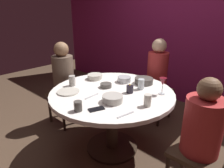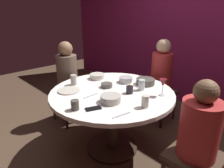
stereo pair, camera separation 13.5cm
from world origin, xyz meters
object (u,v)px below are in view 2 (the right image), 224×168
object	(u,v)px
seated_diner_back	(161,73)
bowl_small_white	(111,99)
candle_holder	(130,90)
bowl_sauce_side	(145,82)
cup_by_left_diner	(142,85)
dining_table	(112,104)
bowl_serving_large	(126,80)
bowl_rice_portion	(107,85)
cup_by_right_diner	(74,80)
cell_phone	(93,109)
cup_center_front	(145,101)
seated_diner_right	(199,132)
wine_glass	(163,84)
dinner_plate	(69,90)
seated_diner_left	(67,74)
cup_near_candle	(75,105)
bowl_salad_center	(97,76)

from	to	relation	value
seated_diner_back	bowl_small_white	world-z (taller)	seated_diner_back
candle_holder	bowl_sauce_side	xyz separation A→B (m)	(-0.04, 0.33, -0.01)
cup_by_left_diner	bowl_small_white	bearing A→B (deg)	-91.56
dining_table	bowl_serving_large	xyz separation A→B (m)	(-0.08, 0.31, 0.18)
bowl_rice_portion	cup_by_right_diner	size ratio (longest dim) A/B	1.08
dining_table	cup_by_right_diner	world-z (taller)	cup_by_right_diner
cell_phone	cup_by_left_diner	bearing A→B (deg)	-69.40
bowl_sauce_side	cup_center_front	xyz separation A→B (m)	(0.35, -0.47, 0.02)
seated_diner_right	cup_center_front	xyz separation A→B (m)	(-0.48, -0.05, 0.11)
bowl_serving_large	bowl_small_white	distance (m)	0.58
wine_glass	dinner_plate	size ratio (longest dim) A/B	0.74
dinner_plate	seated_diner_left	bearing A→B (deg)	149.61
wine_glass	cup_center_front	bearing A→B (deg)	-83.46
seated_diner_left	seated_diner_right	bearing A→B (deg)	0.00
dining_table	seated_diner_right	bearing A→B (deg)	0.00
seated_diner_left	dinner_plate	world-z (taller)	seated_diner_left
wine_glass	bowl_sauce_side	bearing A→B (deg)	156.81
cell_phone	bowl_serving_large	bearing A→B (deg)	-47.66
seated_diner_back	cup_center_front	world-z (taller)	seated_diner_back
bowl_serving_large	seated_diner_right	bearing A→B (deg)	-16.77
seated_diner_back	cell_phone	size ratio (longest dim) A/B	8.59
candle_holder	cup_center_front	size ratio (longest dim) A/B	0.90
seated_diner_right	wine_glass	xyz separation A→B (m)	(-0.52, 0.29, 0.18)
dinner_plate	cup_near_candle	bearing A→B (deg)	-25.47
cell_phone	cup_near_candle	bearing A→B (deg)	72.28
seated_diner_left	cup_by_right_diner	xyz separation A→B (m)	(0.45, -0.19, 0.07)
candle_holder	bowl_serving_large	bearing A→B (deg)	138.85
seated_diner_back	cup_by_right_diner	distance (m)	1.23
cup_by_left_diner	dining_table	bearing A→B (deg)	-127.97
cup_by_left_diner	cup_by_right_diner	bearing A→B (deg)	-145.64
cup_near_candle	cup_by_right_diner	xyz separation A→B (m)	(-0.53, 0.34, 0.02)
bowl_sauce_side	cup_center_front	distance (m)	0.59
seated_diner_back	cup_near_candle	distance (m)	1.49
cup_center_front	seated_diner_right	bearing A→B (deg)	5.99
dining_table	bowl_small_white	world-z (taller)	bowl_small_white
bowl_small_white	bowl_rice_portion	size ratio (longest dim) A/B	1.53
cell_phone	cup_by_right_diner	bearing A→B (deg)	2.62
candle_holder	bowl_rice_portion	world-z (taller)	candle_holder
bowl_rice_portion	cup_center_front	bearing A→B (deg)	-8.05
wine_glass	bowl_small_white	size ratio (longest dim) A/B	0.89
dining_table	bowl_sauce_side	size ratio (longest dim) A/B	6.17
seated_diner_left	cup_by_right_diner	world-z (taller)	seated_diner_left
seated_diner_left	bowl_rice_portion	size ratio (longest dim) A/B	9.09
cell_phone	bowl_small_white	world-z (taller)	bowl_small_white
candle_holder	cup_center_front	bearing A→B (deg)	-24.65
cell_phone	bowl_sauce_side	size ratio (longest dim) A/B	0.65
bowl_sauce_side	bowl_salad_center	bearing A→B (deg)	-153.96
bowl_small_white	cup_by_right_diner	size ratio (longest dim) A/B	1.65
bowl_small_white	bowl_sauce_side	bearing A→B (deg)	95.60
wine_glass	bowl_sauce_side	size ratio (longest dim) A/B	0.82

